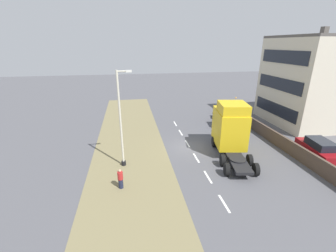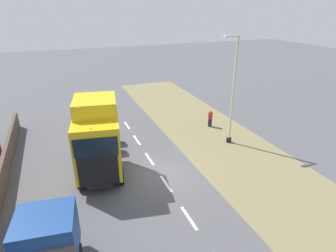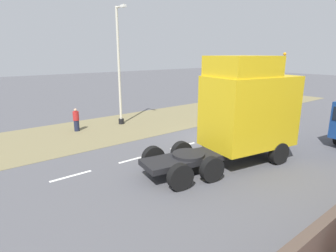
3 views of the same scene
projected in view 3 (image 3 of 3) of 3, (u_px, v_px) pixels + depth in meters
The scene contains 6 objects.
ground_plane at pixel (211, 138), 17.21m from camera, with size 120.00×120.00×0.00m, color #515156.
grass_verge at pixel (153, 120), 21.72m from camera, with size 7.00×44.00×0.01m.
lane_markings at pixel (203, 140), 16.79m from camera, with size 0.16×17.80×0.00m.
lorry_cab at pixel (245, 110), 13.06m from camera, with size 3.79×7.71×5.10m.
lamp_post at pixel (120, 73), 19.70m from camera, with size 1.31×0.38×8.10m.
pedestrian at pixel (76, 120), 18.61m from camera, with size 0.39×0.39×1.54m.
Camera 3 is at (11.14, -12.41, 5.07)m, focal length 30.00 mm.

